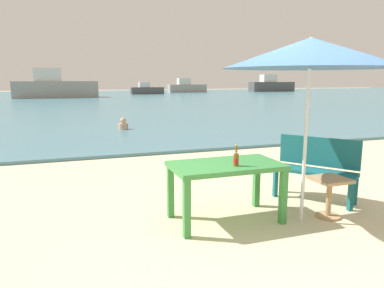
% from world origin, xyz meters
% --- Properties ---
extents(ground_plane, '(120.00, 120.00, 0.00)m').
position_xyz_m(ground_plane, '(0.00, 0.00, 0.00)').
color(ground_plane, beige).
extents(sea_water, '(120.00, 50.00, 0.08)m').
position_xyz_m(sea_water, '(0.00, 30.00, 0.04)').
color(sea_water, teal).
rests_on(sea_water, ground_plane).
extents(picnic_table_green, '(1.40, 0.80, 0.76)m').
position_xyz_m(picnic_table_green, '(-0.69, 0.70, 0.65)').
color(picnic_table_green, '#3D8C42').
rests_on(picnic_table_green, ground_plane).
extents(beer_bottle_amber, '(0.07, 0.07, 0.26)m').
position_xyz_m(beer_bottle_amber, '(-0.63, 0.53, 0.85)').
color(beer_bottle_amber, brown).
rests_on(beer_bottle_amber, picnic_table_green).
extents(patio_umbrella, '(2.10, 2.10, 2.30)m').
position_xyz_m(patio_umbrella, '(0.22, 0.34, 2.12)').
color(patio_umbrella, silver).
rests_on(patio_umbrella, ground_plane).
extents(side_table_wood, '(0.44, 0.44, 0.54)m').
position_xyz_m(side_table_wood, '(0.65, 0.34, 0.35)').
color(side_table_wood, tan).
rests_on(side_table_wood, ground_plane).
extents(bench_teal_center, '(1.00, 1.18, 0.95)m').
position_xyz_m(bench_teal_center, '(0.95, 1.01, 0.54)').
color(bench_teal_center, '#196066').
rests_on(bench_teal_center, ground_plane).
extents(swimmer_person, '(0.34, 0.34, 0.41)m').
position_xyz_m(swimmer_person, '(-0.69, 9.33, 0.24)').
color(swimmer_person, tan).
rests_on(swimmer_person, sea_water).
extents(boat_tanker, '(7.59, 2.07, 2.76)m').
position_xyz_m(boat_tanker, '(-3.42, 33.63, 1.07)').
color(boat_tanker, gray).
rests_on(boat_tanker, sea_water).
extents(boat_fishing_trawler, '(6.54, 1.78, 2.38)m').
position_xyz_m(boat_fishing_trawler, '(25.43, 42.47, 0.94)').
color(boat_fishing_trawler, '#4C4C4C').
rests_on(boat_fishing_trawler, sea_water).
extents(boat_cargo_ship, '(3.87, 1.06, 1.41)m').
position_xyz_m(boat_cargo_ship, '(6.60, 39.18, 0.59)').
color(boat_cargo_ship, '#4C4C4C').
rests_on(boat_cargo_ship, sea_water).
extents(boat_sailboat, '(5.12, 1.40, 1.86)m').
position_xyz_m(boat_sailboat, '(12.87, 43.09, 0.75)').
color(boat_sailboat, gray).
rests_on(boat_sailboat, sea_water).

